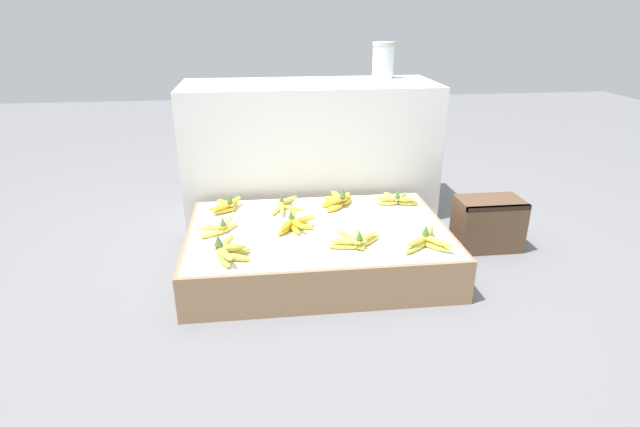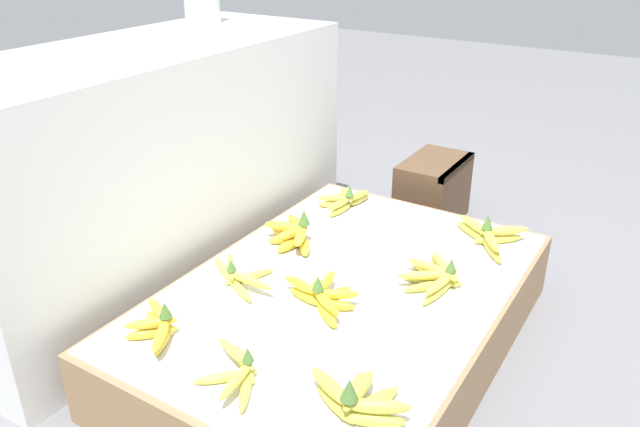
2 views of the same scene
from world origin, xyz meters
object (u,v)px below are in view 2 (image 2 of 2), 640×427
object	(u,v)px
banana_bunch_middle_left	(238,371)
banana_bunch_back_midleft	(238,276)
banana_bunch_front_left	(357,399)
banana_bunch_back_right	(344,200)
banana_bunch_back_left	(158,326)
banana_bunch_front_midright	(436,276)
banana_bunch_middle_midleft	(323,295)
banana_bunch_back_midright	(294,233)
wooden_crate	(433,191)
banana_bunch_front_right	(489,235)

from	to	relation	value
banana_bunch_middle_left	banana_bunch_back_midleft	world-z (taller)	banana_bunch_middle_left
banana_bunch_front_left	banana_bunch_back_right	distance (m)	1.02
banana_bunch_back_left	banana_bunch_front_midright	bearing A→B (deg)	-39.80
banana_bunch_middle_left	banana_bunch_middle_midleft	distance (m)	0.35
banana_bunch_back_left	banana_bunch_back_right	size ratio (longest dim) A/B	0.78
banana_bunch_back_midright	banana_bunch_front_midright	bearing A→B (deg)	-89.35
wooden_crate	banana_bunch_front_left	size ratio (longest dim) A/B	1.37
banana_bunch_middle_left	banana_bunch_back_right	bearing A→B (deg)	15.62
banana_bunch_front_midright	banana_bunch_middle_left	distance (m)	0.64
banana_bunch_middle_midleft	banana_bunch_back_left	xyz separation A→B (m)	(-0.33, 0.27, 0.00)
wooden_crate	banana_bunch_front_right	distance (m)	0.60
banana_bunch_back_right	banana_bunch_front_left	bearing A→B (deg)	-148.67
banana_bunch_back_left	banana_bunch_front_right	bearing A→B (deg)	-30.80
banana_bunch_front_left	banana_bunch_front_right	xyz separation A→B (m)	(0.87, 0.01, -0.00)
banana_bunch_back_midleft	banana_bunch_back_right	xyz separation A→B (m)	(0.60, -0.00, 0.00)
banana_bunch_front_midright	banana_bunch_back_midright	size ratio (longest dim) A/B	1.27
banana_bunch_back_midleft	banana_bunch_back_midright	size ratio (longest dim) A/B	1.33
banana_bunch_back_midright	wooden_crate	bearing A→B (deg)	-11.04
banana_bunch_middle_left	banana_bunch_back_midleft	bearing A→B (deg)	38.73
banana_bunch_middle_midleft	banana_bunch_back_right	size ratio (longest dim) A/B	0.95
banana_bunch_front_right	banana_bunch_middle_midleft	world-z (taller)	banana_bunch_front_right
banana_bunch_middle_left	banana_bunch_back_left	xyz separation A→B (m)	(0.02, 0.27, 0.01)
banana_bunch_front_left	wooden_crate	bearing A→B (deg)	15.85
banana_bunch_front_left	banana_bunch_front_midright	world-z (taller)	banana_bunch_front_left
banana_bunch_middle_midleft	banana_bunch_back_midleft	world-z (taller)	banana_bunch_middle_midleft
banana_bunch_middle_left	banana_bunch_back_midright	distance (m)	0.65
banana_bunch_front_left	banana_bunch_middle_left	bearing A→B (deg)	100.82
banana_bunch_middle_left	banana_bunch_back_midright	world-z (taller)	banana_bunch_back_midright
banana_bunch_back_left	banana_bunch_back_right	xyz separation A→B (m)	(0.90, -0.01, -0.00)
wooden_crate	banana_bunch_back_midright	xyz separation A→B (m)	(-0.78, 0.15, 0.11)
wooden_crate	banana_bunch_front_left	world-z (taller)	banana_bunch_front_left
banana_bunch_front_midright	banana_bunch_front_left	bearing A→B (deg)	-174.63
banana_bunch_front_midright	banana_bunch_back_right	size ratio (longest dim) A/B	1.10
wooden_crate	banana_bunch_middle_left	distance (m)	1.39
banana_bunch_middle_midleft	banana_bunch_back_right	xyz separation A→B (m)	(0.57, 0.26, -0.00)
banana_bunch_front_midright	banana_bunch_middle_left	bearing A→B (deg)	160.14
banana_bunch_middle_left	banana_bunch_back_right	world-z (taller)	banana_bunch_back_right
banana_bunch_front_left	banana_bunch_front_midright	size ratio (longest dim) A/B	0.93
banana_bunch_middle_midleft	banana_bunch_front_right	bearing A→B (deg)	-25.08
banana_bunch_back_midright	banana_bunch_middle_left	bearing A→B (deg)	-156.71
banana_bunch_front_right	banana_bunch_middle_midleft	distance (m)	0.62
banana_bunch_back_left	banana_bunch_back_midleft	bearing A→B (deg)	-1.94
wooden_crate	banana_bunch_front_right	bearing A→B (deg)	-141.27
banana_bunch_back_midleft	banana_bunch_middle_left	bearing A→B (deg)	-141.27
banana_bunch_front_right	banana_bunch_back_midright	world-z (taller)	banana_bunch_back_midright
banana_bunch_back_midleft	banana_bunch_middle_midleft	bearing A→B (deg)	-82.80
banana_bunch_middle_midleft	banana_bunch_back_midright	xyz separation A→B (m)	(0.25, 0.26, 0.01)
banana_bunch_back_left	banana_bunch_back_midleft	size ratio (longest dim) A/B	0.67
banana_bunch_back_right	banana_bunch_front_midright	bearing A→B (deg)	-123.31
banana_bunch_front_left	banana_bunch_back_midleft	size ratio (longest dim) A/B	0.89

